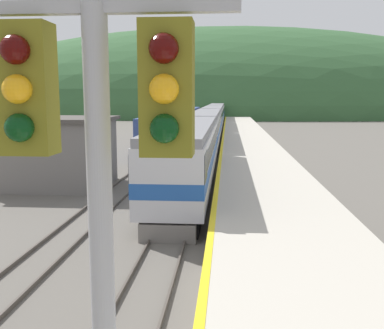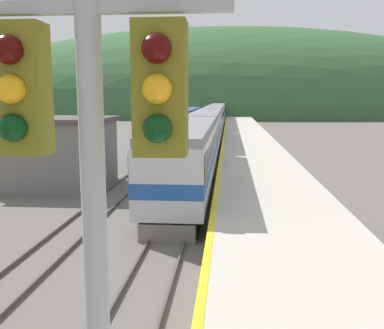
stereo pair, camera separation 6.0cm
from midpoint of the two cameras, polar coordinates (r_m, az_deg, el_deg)
name	(u,v)px [view 2 (the right image)]	position (r m, az deg, el deg)	size (l,w,h in m)	color
track_main	(214,133)	(71.96, 2.80, 4.07)	(1.52, 180.00, 0.16)	#4C443D
track_siding	(187,132)	(72.23, -0.59, 4.09)	(1.52, 180.00, 0.16)	#4C443D
platform	(248,143)	(52.01, 7.12, 2.76)	(5.78, 140.00, 1.12)	#BCB5A5
distant_hills	(222,114)	(150.49, 3.83, 6.43)	(201.22, 90.55, 55.07)	#335B33
station_shed	(51,152)	(30.70, -17.39, 1.58)	(7.83, 6.21, 4.51)	slate
express_train_lead_car	(188,156)	(27.02, -0.43, 1.13)	(3.02, 19.59, 4.58)	black
carriage_second	(207,129)	(48.85, 1.89, 4.49)	(3.01, 22.15, 4.22)	black
carriage_third	(214,119)	(71.82, 2.81, 5.83)	(3.01, 22.15, 4.22)	black
carriage_fourth	(218,113)	(94.81, 3.29, 6.51)	(3.01, 22.15, 4.22)	black
carriage_fifth	(220,110)	(117.82, 3.58, 6.93)	(3.01, 22.15, 4.22)	black
siding_train	(179,125)	(60.80, -1.59, 5.06)	(2.90, 44.87, 3.91)	black
signal_mast_main	(94,221)	(3.70, -11.91, -7.09)	(2.20, 0.42, 7.41)	#9E9EA3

